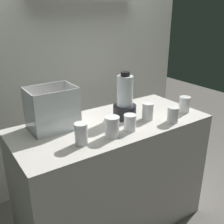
{
  "coord_description": "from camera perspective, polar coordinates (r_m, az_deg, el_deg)",
  "views": [
    {
      "loc": [
        -0.95,
        -1.4,
        1.65
      ],
      "look_at": [
        0.0,
        0.0,
        0.98
      ],
      "focal_mm": 41.83,
      "sensor_mm": 36.0,
      "label": 1
    }
  ],
  "objects": [
    {
      "name": "juice_cup_pomegranate_far_right",
      "position": [
        1.89,
        13.16,
        -0.76
      ],
      "size": [
        0.08,
        0.08,
        0.11
      ],
      "color": "white",
      "rests_on": "counter"
    },
    {
      "name": "juice_cup_pomegranate_middle",
      "position": [
        1.72,
        3.93,
        -2.58
      ],
      "size": [
        0.08,
        0.08,
        0.11
      ],
      "color": "white",
      "rests_on": "counter"
    },
    {
      "name": "blender_pitcher",
      "position": [
        1.88,
        2.8,
        2.44
      ],
      "size": [
        0.17,
        0.17,
        0.35
      ],
      "color": "black",
      "rests_on": "counter"
    },
    {
      "name": "carrot_display_bin",
      "position": [
        1.78,
        -12.81,
        -0.71
      ],
      "size": [
        0.31,
        0.23,
        0.28
      ],
      "color": "white",
      "rests_on": "counter"
    },
    {
      "name": "juice_cup_mango_right",
      "position": [
        1.9,
        7.82,
        -0.04
      ],
      "size": [
        0.08,
        0.08,
        0.12
      ],
      "color": "white",
      "rests_on": "counter"
    },
    {
      "name": "juice_cup_pomegranate_far_left",
      "position": [
        1.55,
        -6.74,
        -5.04
      ],
      "size": [
        0.08,
        0.08,
        0.13
      ],
      "color": "white",
      "rests_on": "counter"
    },
    {
      "name": "back_wall_unit",
      "position": [
        2.4,
        -10.48,
        12.07
      ],
      "size": [
        2.6,
        0.24,
        2.5
      ],
      "color": "silver",
      "rests_on": "ground_plane"
    },
    {
      "name": "counter",
      "position": [
        2.07,
        0.0,
        -13.77
      ],
      "size": [
        1.4,
        0.64,
        0.9
      ],
      "primitive_type": "cube",
      "color": "beige",
      "rests_on": "ground_plane"
    },
    {
      "name": "ground_plane",
      "position": [
        2.36,
        0.0,
        -22.73
      ],
      "size": [
        8.0,
        8.0,
        0.0
      ],
      "primitive_type": "plane",
      "color": "slate"
    },
    {
      "name": "juice_cup_beet_left",
      "position": [
        1.62,
        -0.01,
        -3.48
      ],
      "size": [
        0.09,
        0.09,
        0.13
      ],
      "color": "white",
      "rests_on": "counter"
    },
    {
      "name": "juice_cup_carrot_rightmost",
      "position": [
        2.1,
        15.54,
        1.48
      ],
      "size": [
        0.09,
        0.09,
        0.12
      ],
      "color": "white",
      "rests_on": "counter"
    }
  ]
}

